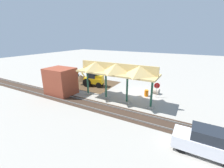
# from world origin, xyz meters

# --- Properties ---
(ground_plane) EXTENTS (120.00, 120.00, 0.00)m
(ground_plane) POSITION_xyz_m (0.00, 0.00, 0.00)
(ground_plane) COLOR #9E998E
(dirt_work_zone) EXTENTS (10.24, 7.00, 0.01)m
(dirt_work_zone) POSITION_xyz_m (9.82, -0.38, 0.00)
(dirt_work_zone) COLOR #4C3823
(dirt_work_zone) RESTS_ON ground
(platform_canopy) EXTENTS (10.26, 3.20, 4.90)m
(platform_canopy) POSITION_xyz_m (1.72, 3.92, 4.14)
(platform_canopy) COLOR #9E998E
(platform_canopy) RESTS_ON ground
(rail_tracks) EXTENTS (60.00, 2.58, 0.15)m
(rail_tracks) POSITION_xyz_m (0.00, 6.66, 0.03)
(rail_tracks) COLOR slate
(rail_tracks) RESTS_ON ground
(stop_sign) EXTENTS (0.73, 0.27, 2.08)m
(stop_sign) POSITION_xyz_m (-2.61, 0.38, 1.49)
(stop_sign) COLOR gray
(stop_sign) RESTS_ON ground
(backhoe) EXTENTS (5.16, 2.33, 2.82)m
(backhoe) POSITION_xyz_m (7.84, 0.48, 1.27)
(backhoe) COLOR #EAB214
(backhoe) RESTS_ON ground
(dirt_mound) EXTENTS (4.72, 4.72, 2.16)m
(dirt_mound) POSITION_xyz_m (11.94, -1.22, 0.00)
(dirt_mound) COLOR #4C3823
(dirt_mound) RESTS_ON ground
(concrete_pipe) EXTENTS (1.18, 0.98, 0.80)m
(concrete_pipe) POSITION_xyz_m (-2.19, -1.06, 0.40)
(concrete_pipe) COLOR #9E9384
(concrete_pipe) RESTS_ON ground
(brick_utility_building) EXTENTS (3.85, 3.09, 3.76)m
(brick_utility_building) POSITION_xyz_m (9.80, 5.57, 1.88)
(brick_utility_building) COLOR brown
(brick_utility_building) RESTS_ON ground
(distant_parked_car) EXTENTS (4.22, 1.81, 1.98)m
(distant_parked_car) POSITION_xyz_m (-8.07, 9.16, 0.98)
(distant_parked_car) COLOR silver
(distant_parked_car) RESTS_ON ground
(traffic_barrel) EXTENTS (0.56, 0.56, 0.90)m
(traffic_barrel) POSITION_xyz_m (-1.31, 0.58, 0.45)
(traffic_barrel) COLOR orange
(traffic_barrel) RESTS_ON ground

